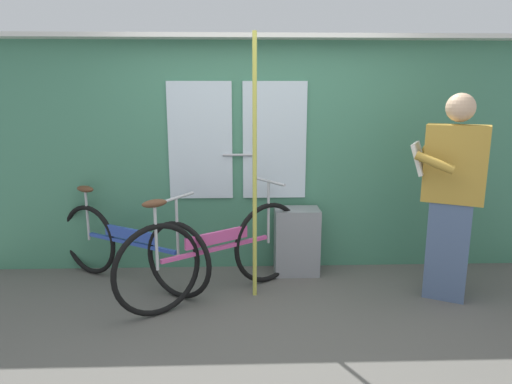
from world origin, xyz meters
The scene contains 7 objects.
ground_plane centered at (0.00, 0.00, -0.02)m, with size 6.44×3.93×0.04m, color #56544F.
train_door_wall centered at (-0.01, 1.16, 1.16)m, with size 5.44×0.28×2.21m.
bicycle_near_door centered at (-1.17, 0.72, 0.36)m, with size 1.51×0.96×0.88m.
bicycle_leaning_behind centered at (-0.38, 0.44, 0.39)m, with size 1.53×1.08×0.95m.
passenger_reading_newspaper centered at (1.54, 0.37, 0.90)m, with size 0.63×0.58×1.71m.
trash_bin_by_wall centered at (0.36, 0.95, 0.32)m, with size 0.42×0.28×0.64m, color gray.
handrail_pole centered at (-0.06, 0.46, 1.09)m, with size 0.04×0.04×2.17m, color #C6C14C.
Camera 1 is at (-0.17, -3.25, 1.73)m, focal length 32.49 mm.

